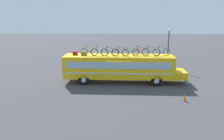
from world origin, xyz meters
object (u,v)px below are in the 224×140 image
at_px(traffic_cone, 185,97).
at_px(luggage_bag_1, 75,53).
at_px(luggage_bag_2, 84,53).
at_px(rooftop_bicycle_5, 131,53).
at_px(bus, 121,67).
at_px(rooftop_bicycle_3, 110,52).
at_px(rooftop_bicycle_1, 89,52).
at_px(rooftop_bicycle_7, 151,52).
at_px(street_lamp, 168,45).
at_px(rooftop_bicycle_2, 100,52).
at_px(rooftop_bicycle_8, 161,52).
at_px(rooftop_bicycle_4, 121,52).
at_px(rooftop_bicycle_6, 140,51).

bearing_deg(traffic_cone, luggage_bag_1, 153.30).
distance_m(luggage_bag_2, rooftop_bicycle_5, 4.72).
height_order(bus, luggage_bag_1, luggage_bag_1).
bearing_deg(rooftop_bicycle_3, rooftop_bicycle_1, 172.99).
bearing_deg(rooftop_bicycle_7, rooftop_bicycle_5, -176.66).
bearing_deg(luggage_bag_2, bus, 0.71).
distance_m(luggage_bag_2, rooftop_bicycle_7, 6.73).
bearing_deg(luggage_bag_2, rooftop_bicycle_1, -4.11).
bearing_deg(street_lamp, rooftop_bicycle_7, -114.14).
relative_size(rooftop_bicycle_2, rooftop_bicycle_8, 1.04).
bearing_deg(traffic_cone, luggage_bag_2, 152.04).
relative_size(bus, rooftop_bicycle_2, 6.91).
height_order(rooftop_bicycle_4, rooftop_bicycle_7, rooftop_bicycle_7).
relative_size(rooftop_bicycle_5, traffic_cone, 2.79).
xyz_separation_m(luggage_bag_1, rooftop_bicycle_3, (3.55, -0.51, 0.21)).
distance_m(rooftop_bicycle_3, rooftop_bicycle_7, 4.09).
bearing_deg(traffic_cone, rooftop_bicycle_7, 116.12).
relative_size(bus, rooftop_bicycle_3, 6.92).
bearing_deg(rooftop_bicycle_2, luggage_bag_1, 170.49).
height_order(bus, rooftop_bicycle_5, rooftop_bicycle_5).
height_order(rooftop_bicycle_2, street_lamp, street_lamp).
bearing_deg(rooftop_bicycle_4, rooftop_bicycle_1, 177.87).
bearing_deg(luggage_bag_2, rooftop_bicycle_6, 3.91).
bearing_deg(rooftop_bicycle_1, bus, 1.62).
bearing_deg(rooftop_bicycle_8, rooftop_bicycle_3, -175.68).
distance_m(luggage_bag_1, rooftop_bicycle_3, 3.59).
bearing_deg(rooftop_bicycle_7, rooftop_bicycle_3, -178.25).
bearing_deg(luggage_bag_1, rooftop_bicycle_3, -8.10).
distance_m(rooftop_bicycle_1, rooftop_bicycle_3, 2.05).
height_order(rooftop_bicycle_3, rooftop_bicycle_4, rooftop_bicycle_4).
relative_size(bus, traffic_cone, 19.84).
bearing_deg(rooftop_bicycle_8, bus, -179.30).
bearing_deg(rooftop_bicycle_5, traffic_cone, -46.34).
height_order(rooftop_bicycle_1, rooftop_bicycle_8, rooftop_bicycle_8).
distance_m(rooftop_bicycle_2, rooftop_bicycle_4, 2.10).
xyz_separation_m(luggage_bag_1, rooftop_bicycle_7, (7.64, -0.38, 0.23)).
bearing_deg(rooftop_bicycle_6, rooftop_bicycle_1, -175.16).
height_order(luggage_bag_2, rooftop_bicycle_5, rooftop_bicycle_5).
xyz_separation_m(luggage_bag_2, rooftop_bicycle_6, (5.72, 0.39, 0.18)).
bearing_deg(bus, rooftop_bicycle_2, -172.89).
distance_m(luggage_bag_1, rooftop_bicycle_4, 4.67).
bearing_deg(traffic_cone, bus, 137.47).
xyz_separation_m(rooftop_bicycle_7, street_lamp, (3.05, 6.81, -0.16)).
bearing_deg(bus, rooftop_bicycle_5, -18.89).
distance_m(luggage_bag_2, traffic_cone, 10.52).
distance_m(luggage_bag_1, rooftop_bicycle_2, 2.60).
bearing_deg(street_lamp, rooftop_bicycle_6, -122.96).
xyz_separation_m(rooftop_bicycle_2, rooftop_bicycle_4, (2.10, 0.06, -0.00)).
height_order(bus, street_lamp, street_lamp).
bearing_deg(street_lamp, rooftop_bicycle_5, -126.21).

